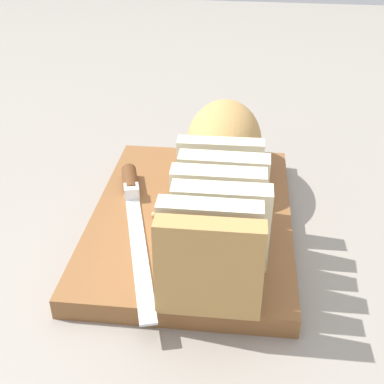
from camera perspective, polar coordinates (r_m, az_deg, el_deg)
name	(u,v)px	position (r m, az deg, el deg)	size (l,w,h in m)	color
ground_plane	(192,227)	(0.68, 0.00, -3.96)	(3.00, 3.00, 0.00)	gray
cutting_board	(192,219)	(0.68, 0.00, -3.08)	(0.36, 0.26, 0.03)	brown
bread_loaf	(221,169)	(0.66, 3.31, 2.55)	(0.39, 0.12, 0.11)	tan
bread_knife	(132,199)	(0.69, -6.68, -0.77)	(0.29, 0.11, 0.02)	silver
crumb_near_knife	(166,220)	(0.65, -2.92, -3.13)	(0.01, 0.01, 0.01)	tan
crumb_near_loaf	(198,217)	(0.65, 0.67, -2.80)	(0.01, 0.01, 0.01)	tan
crumb_stray_left	(154,215)	(0.66, -4.24, -2.56)	(0.01, 0.01, 0.01)	tan
crumb_stray_right	(193,186)	(0.72, 0.08, 0.70)	(0.01, 0.01, 0.01)	tan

